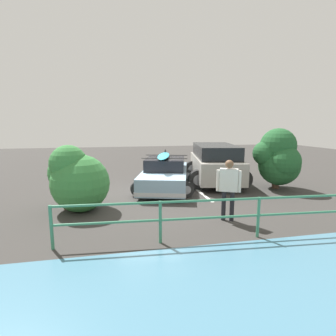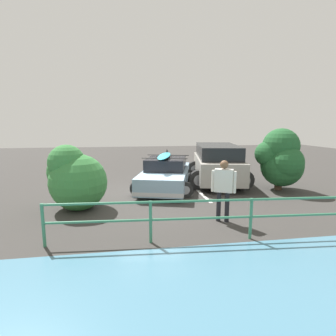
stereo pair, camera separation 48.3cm
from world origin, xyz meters
name	(u,v)px [view 1 (the left image)]	position (x,y,z in m)	size (l,w,h in m)	color
ground_plane	(152,194)	(0.00, 0.00, -0.01)	(44.00, 44.00, 0.02)	#383533
parking_stripe	(193,187)	(-1.90, -0.74, 0.00)	(4.69, 0.12, 0.00)	silver
sedan_car	(165,174)	(-0.69, -0.78, 0.60)	(3.03, 4.65, 1.55)	#8CADC6
suv_car	(215,163)	(-3.12, -1.40, 0.91)	(3.13, 4.70, 1.74)	#9E998E
person_bystander	(229,185)	(-1.66, 3.30, 1.02)	(0.60, 0.39, 1.70)	black
railing_fence	(259,210)	(-1.90, 4.46, 0.67)	(9.30, 0.67, 0.97)	#387F5B
bush_near_left	(77,179)	(2.51, 1.55, 0.98)	(1.86, 1.79, 2.06)	#4C3828
bush_near_right	(278,158)	(-5.18, 0.31, 1.29)	(1.91, 1.81, 2.49)	#4C3828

